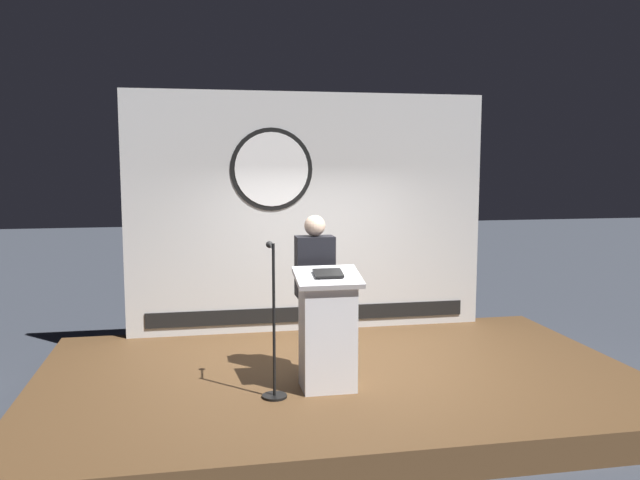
# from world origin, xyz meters

# --- Properties ---
(ground_plane) EXTENTS (40.00, 40.00, 0.00)m
(ground_plane) POSITION_xyz_m (0.00, 0.00, 0.00)
(ground_plane) COLOR #383D47
(stage_platform) EXTENTS (6.40, 4.00, 0.30)m
(stage_platform) POSITION_xyz_m (0.00, 0.00, 0.15)
(stage_platform) COLOR brown
(stage_platform) RESTS_ON ground
(banner_display) EXTENTS (4.76, 0.12, 3.15)m
(banner_display) POSITION_xyz_m (-0.01, 1.85, 1.87)
(banner_display) COLOR silver
(banner_display) RESTS_ON stage_platform
(podium) EXTENTS (0.64, 0.50, 1.20)m
(podium) POSITION_xyz_m (-0.22, -0.49, 0.89)
(podium) COLOR silver
(podium) RESTS_ON stage_platform
(speaker_person) EXTENTS (0.40, 0.26, 1.70)m
(speaker_person) POSITION_xyz_m (-0.26, -0.01, 1.17)
(speaker_person) COLOR black
(speaker_person) RESTS_ON stage_platform
(microphone_stand) EXTENTS (0.24, 0.47, 1.49)m
(microphone_stand) POSITION_xyz_m (-0.77, -0.59, 0.82)
(microphone_stand) COLOR black
(microphone_stand) RESTS_ON stage_platform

